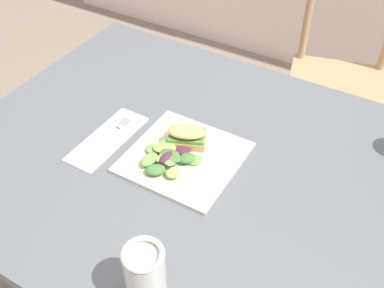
# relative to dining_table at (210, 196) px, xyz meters

# --- Properties ---
(dining_table) EXTENTS (1.35, 0.97, 0.74)m
(dining_table) POSITION_rel_dining_table_xyz_m (0.00, 0.00, 0.00)
(dining_table) COLOR #51565B
(dining_table) RESTS_ON ground
(chair_wooden_far) EXTENTS (0.49, 0.49, 0.87)m
(chair_wooden_far) POSITION_rel_dining_table_xyz_m (0.08, 0.99, -0.18)
(chair_wooden_far) COLOR tan
(chair_wooden_far) RESTS_ON ground
(plate_lunch) EXTENTS (0.28, 0.28, 0.01)m
(plate_lunch) POSITION_rel_dining_table_xyz_m (-0.07, -0.01, 0.12)
(plate_lunch) COLOR beige
(plate_lunch) RESTS_ON dining_table
(sandwich_half_front) EXTENTS (0.11, 0.10, 0.06)m
(sandwich_half_front) POSITION_rel_dining_table_xyz_m (-0.09, 0.03, 0.15)
(sandwich_half_front) COLOR tan
(sandwich_half_front) RESTS_ON plate_lunch
(salad_mixed_greens) EXTENTS (0.16, 0.16, 0.03)m
(salad_mixed_greens) POSITION_rel_dining_table_xyz_m (-0.10, -0.04, 0.14)
(salad_mixed_greens) COLOR #3D7033
(salad_mixed_greens) RESTS_ON plate_lunch
(napkin_folded) EXTENTS (0.10, 0.25, 0.00)m
(napkin_folded) POSITION_rel_dining_table_xyz_m (-0.29, -0.05, 0.11)
(napkin_folded) COLOR white
(napkin_folded) RESTS_ON dining_table
(fork_on_napkin) EXTENTS (0.03, 0.19, 0.00)m
(fork_on_napkin) POSITION_rel_dining_table_xyz_m (-0.29, -0.03, 0.12)
(fork_on_napkin) COLOR silver
(fork_on_napkin) RESTS_ON napkin_folded
(mason_jar_iced_tea) EXTENTS (0.08, 0.08, 0.13)m
(mason_jar_iced_tea) POSITION_rel_dining_table_xyz_m (0.06, -0.37, 0.17)
(mason_jar_iced_tea) COLOR #995623
(mason_jar_iced_tea) RESTS_ON dining_table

